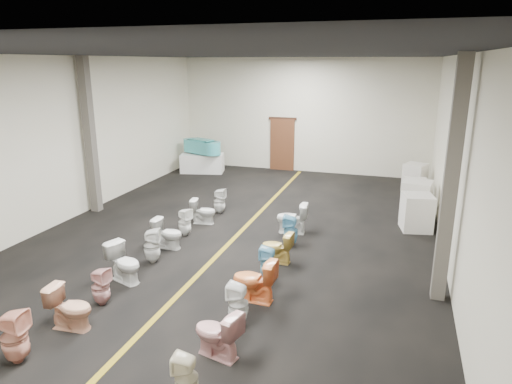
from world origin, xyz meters
TOP-DOWN VIEW (x-y plane):
  - floor at (0.00, 0.00)m, footprint 16.00×16.00m
  - ceiling at (0.00, 0.00)m, footprint 16.00×16.00m
  - wall_back at (0.00, 8.00)m, footprint 10.00×0.00m
  - wall_left at (-5.00, 0.00)m, footprint 0.00×16.00m
  - wall_right at (5.00, 0.00)m, footprint 0.00×16.00m
  - aisle_stripe at (0.00, 0.00)m, footprint 0.12×15.60m
  - back_door at (-0.80, 7.94)m, footprint 1.00×0.10m
  - door_frame at (-0.80, 7.95)m, footprint 1.15×0.08m
  - column_left at (-4.75, 1.00)m, footprint 0.25×0.25m
  - column_right at (4.75, -1.50)m, footprint 0.25×0.25m
  - display_table at (-3.77, 6.54)m, footprint 1.83×1.22m
  - bathtub at (-3.77, 6.54)m, footprint 1.77×1.12m
  - appliance_crate_a at (4.40, 2.22)m, footprint 0.89×0.89m
  - appliance_crate_b at (4.40, 3.31)m, footprint 0.89×0.89m
  - appliance_crate_c at (4.40, 4.73)m, footprint 0.75×0.75m
  - appliance_crate_d at (4.40, 6.29)m, footprint 0.88×0.88m
  - toilet_left_1 at (-1.34, -5.51)m, footprint 0.44×0.43m
  - toilet_left_2 at (-1.18, -4.51)m, footprint 0.78×0.48m
  - toilet_left_3 at (-1.18, -3.69)m, footprint 0.35×0.34m
  - toilet_left_4 at (-1.29, -2.74)m, footprint 0.89×0.68m
  - toilet_left_5 at (-1.23, -1.77)m, footprint 0.45×0.45m
  - toilet_left_6 at (-1.30, -0.92)m, footprint 0.72×0.41m
  - toilet_left_7 at (-1.28, -0.05)m, footprint 0.42×0.41m
  - toilet_left_8 at (-1.21, 0.94)m, footprint 0.73×0.49m
  - toilet_left_9 at (-1.11, 1.88)m, footprint 0.35×0.35m
  - toilet_right_2 at (1.43, -5.47)m, footprint 0.35×0.34m
  - toilet_right_3 at (1.45, -4.46)m, footprint 0.85×0.61m
  - toilet_right_4 at (1.45, -3.53)m, footprint 0.36×0.35m
  - toilet_right_5 at (1.46, -2.70)m, footprint 0.84×0.50m
  - toilet_right_6 at (1.47, -1.79)m, footprint 0.35×0.34m
  - toilet_right_7 at (1.41, -0.91)m, footprint 0.72×0.44m
  - toilet_right_8 at (1.48, 0.12)m, footprint 0.38×0.37m
  - toilet_right_9 at (1.30, 0.96)m, footprint 0.84×0.53m

SIDE VIEW (x-z plane):
  - floor at x=0.00m, z-range 0.00..0.00m
  - aisle_stripe at x=0.00m, z-range 0.00..0.01m
  - toilet_left_8 at x=-1.21m, z-range 0.00..0.69m
  - toilet_right_2 at x=1.43m, z-range 0.00..0.69m
  - toilet_right_7 at x=1.41m, z-range 0.00..0.72m
  - toilet_left_3 at x=-1.18m, z-range 0.00..0.72m
  - toilet_right_6 at x=1.47m, z-range 0.00..0.72m
  - toilet_left_7 at x=-1.28m, z-range 0.00..0.73m
  - toilet_left_6 at x=-1.30m, z-range 0.00..0.73m
  - display_table at x=-3.77m, z-range 0.00..0.75m
  - toilet_left_9 at x=-1.11m, z-range 0.00..0.75m
  - toilet_right_4 at x=1.45m, z-range 0.00..0.76m
  - toilet_left_2 at x=-1.18m, z-range 0.00..0.76m
  - toilet_right_8 at x=1.48m, z-range 0.00..0.77m
  - appliance_crate_c at x=4.40m, z-range 0.00..0.78m
  - toilet_right_3 at x=1.45m, z-range 0.00..0.78m
  - toilet_left_5 at x=-1.23m, z-range 0.00..0.79m
  - toilet_left_4 at x=-1.29m, z-range 0.00..0.80m
  - toilet_right_9 at x=1.30m, z-range 0.00..0.82m
  - toilet_right_5 at x=1.46m, z-range 0.00..0.84m
  - toilet_left_1 at x=-1.34m, z-range 0.00..0.85m
  - appliance_crate_d at x=4.40m, z-range 0.00..0.95m
  - appliance_crate_a at x=4.40m, z-range 0.00..0.97m
  - appliance_crate_b at x=4.40m, z-range 0.00..1.06m
  - back_door at x=-0.80m, z-range 0.00..2.10m
  - bathtub at x=-3.77m, z-range 0.79..1.34m
  - door_frame at x=-0.80m, z-range 2.07..2.17m
  - wall_back at x=0.00m, z-range -2.75..7.25m
  - wall_left at x=-5.00m, z-range -5.75..10.25m
  - wall_right at x=5.00m, z-range -5.75..10.25m
  - column_left at x=-4.75m, z-range 0.00..4.50m
  - column_right at x=4.75m, z-range 0.00..4.50m
  - ceiling at x=0.00m, z-range 4.50..4.50m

